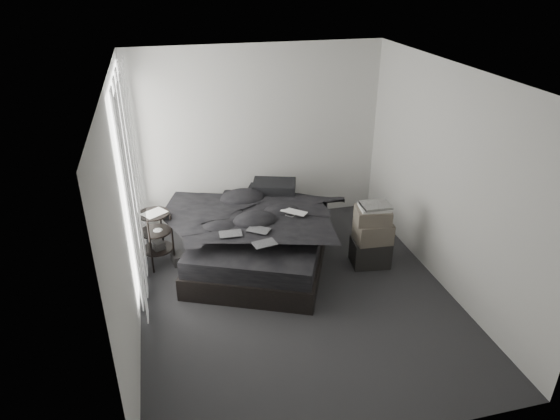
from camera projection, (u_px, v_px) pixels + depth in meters
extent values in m
cube|color=#29292B|center=(296.00, 295.00, 5.94)|extent=(3.60, 4.20, 0.01)
cube|color=white|center=(300.00, 74.00, 4.78)|extent=(3.60, 4.20, 0.01)
cube|color=silver|center=(258.00, 137.00, 7.18)|extent=(3.60, 0.01, 2.60)
cube|color=silver|center=(378.00, 319.00, 3.54)|extent=(3.60, 0.01, 2.60)
cube|color=silver|center=(124.00, 215.00, 4.97)|extent=(0.01, 4.20, 2.60)
cube|color=silver|center=(448.00, 181.00, 5.75)|extent=(0.01, 4.20, 2.60)
cube|color=white|center=(128.00, 176.00, 5.74)|extent=(0.02, 2.00, 2.30)
cube|color=white|center=(133.00, 182.00, 5.78)|extent=(0.06, 2.12, 2.48)
cube|color=black|center=(262.00, 250.00, 6.59)|extent=(2.31, 2.57, 0.29)
cube|color=black|center=(262.00, 234.00, 6.47)|extent=(2.23, 2.49, 0.23)
imported|color=black|center=(261.00, 219.00, 6.32)|extent=(2.15, 2.27, 0.25)
cube|color=black|center=(270.00, 194.00, 7.12)|extent=(0.75, 0.65, 0.14)
cube|color=black|center=(274.00, 186.00, 7.03)|extent=(0.69, 0.57, 0.13)
imported|color=silver|center=(292.00, 208.00, 6.29)|extent=(0.40, 0.39, 0.03)
cube|color=black|center=(230.00, 228.00, 5.85)|extent=(0.27, 0.18, 0.01)
cube|color=black|center=(259.00, 224.00, 5.94)|extent=(0.32, 0.30, 0.01)
cube|color=black|center=(264.00, 237.00, 5.65)|extent=(0.30, 0.22, 0.01)
cylinder|color=black|center=(157.00, 239.00, 6.41)|extent=(0.53, 0.53, 0.74)
cube|color=white|center=(154.00, 213.00, 6.24)|extent=(0.35, 0.33, 0.01)
cube|color=black|center=(178.00, 259.00, 6.54)|extent=(0.18, 0.23, 0.14)
cube|color=black|center=(370.00, 252.00, 6.50)|extent=(0.52, 0.43, 0.35)
cube|color=#5C5449|center=(373.00, 231.00, 6.35)|extent=(0.46, 0.38, 0.27)
cube|color=#5C5449|center=(373.00, 215.00, 6.25)|extent=(0.48, 0.41, 0.19)
cube|color=silver|center=(374.00, 207.00, 6.20)|extent=(0.40, 0.33, 0.04)
cube|color=silver|center=(376.00, 205.00, 6.18)|extent=(0.36, 0.29, 0.03)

